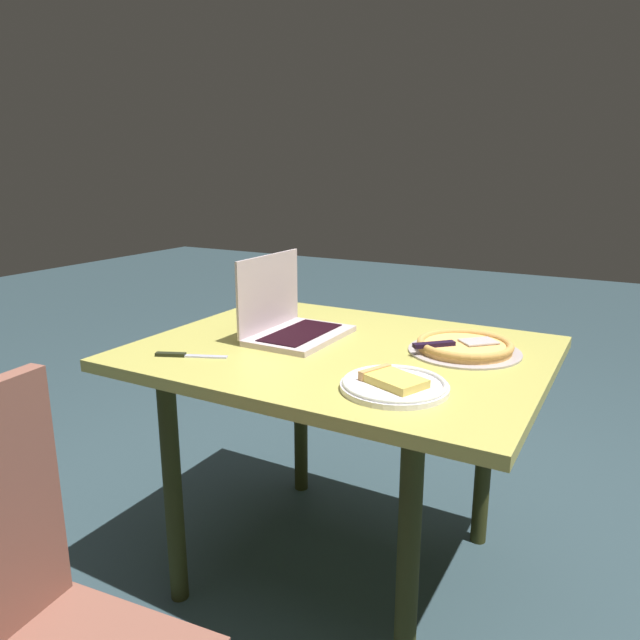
% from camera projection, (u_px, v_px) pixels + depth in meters
% --- Properties ---
extents(ground_plane, '(12.00, 12.00, 0.00)m').
position_uv_depth(ground_plane, '(339.00, 566.00, 1.93)').
color(ground_plane, '#2D4148').
extents(dining_table, '(1.17, 0.91, 0.75)m').
position_uv_depth(dining_table, '(341.00, 375.00, 1.77)').
color(dining_table, tan).
rests_on(dining_table, ground_plane).
extents(laptop, '(0.24, 0.33, 0.25)m').
position_uv_depth(laptop, '(289.00, 320.00, 1.84)').
color(laptop, '#C4AEB2').
rests_on(laptop, dining_table).
extents(pizza_plate, '(0.26, 0.26, 0.04)m').
position_uv_depth(pizza_plate, '(394.00, 384.00, 1.41)').
color(pizza_plate, white).
rests_on(pizza_plate, dining_table).
extents(pizza_tray, '(0.32, 0.32, 0.04)m').
position_uv_depth(pizza_tray, '(464.00, 346.00, 1.70)').
color(pizza_tray, '#A99FA0').
rests_on(pizza_tray, dining_table).
extents(table_knife, '(0.20, 0.10, 0.01)m').
position_uv_depth(table_knife, '(184.00, 355.00, 1.66)').
color(table_knife, '#B5B6CD').
rests_on(table_knife, dining_table).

